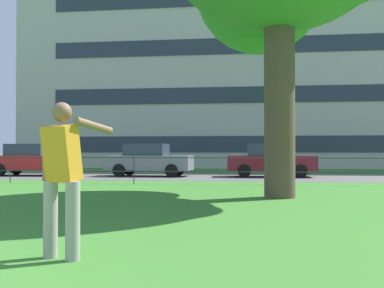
% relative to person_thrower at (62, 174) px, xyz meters
% --- Properties ---
extents(street_strip, '(80.00, 6.69, 0.01)m').
position_rel_person_thrower_xyz_m(street_strip, '(-2.26, 16.90, -0.94)').
color(street_strip, '#565454').
rests_on(street_strip, ground).
extents(park_fence, '(28.96, 0.04, 1.00)m').
position_rel_person_thrower_xyz_m(park_fence, '(-2.26, 11.96, -0.27)').
color(park_fence, '#232328').
rests_on(park_fence, ground).
extents(person_thrower, '(0.69, 0.74, 1.74)m').
position_rel_person_thrower_xyz_m(person_thrower, '(0.00, 0.00, 0.00)').
color(person_thrower, gray).
rests_on(person_thrower, ground).
extents(car_red_far_right, '(4.02, 1.85, 1.54)m').
position_rel_person_thrower_xyz_m(car_red_far_right, '(-8.69, 16.96, -0.16)').
color(car_red_far_right, red).
rests_on(car_red_far_right, ground).
extents(car_grey_right, '(4.06, 1.93, 1.54)m').
position_rel_person_thrower_xyz_m(car_grey_right, '(-2.85, 17.08, -0.16)').
color(car_grey_right, slate).
rests_on(car_grey_right, ground).
extents(car_maroon_center, '(4.03, 1.86, 1.54)m').
position_rel_person_thrower_xyz_m(car_maroon_center, '(2.87, 17.20, -0.16)').
color(car_maroon_center, maroon).
rests_on(car_maroon_center, ground).
extents(apartment_building_background, '(37.93, 10.45, 17.10)m').
position_rel_person_thrower_xyz_m(apartment_building_background, '(3.91, 32.32, 7.62)').
color(apartment_building_background, '#B7B2AD').
rests_on(apartment_building_background, ground).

